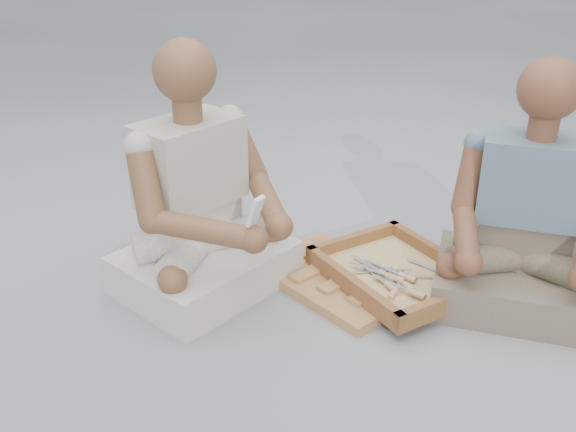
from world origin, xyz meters
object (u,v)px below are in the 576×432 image
Objects in this scene: craftsman at (201,210)px; companion at (525,229)px; carved_panel at (337,278)px; tool_tray at (396,273)px.

craftsman is 1.14m from companion.
companion is (0.58, 0.28, 0.27)m from carved_panel.
tool_tray is at bearing 26.95° from carved_panel.
companion reaches higher than carved_panel.
tool_tray is at bearing 5.78° from companion.
carved_panel is at bearing -153.05° from tool_tray.
carved_panel is 0.70m from companion.
tool_tray is 0.76m from craftsman.
carved_panel is 0.65× the size of craftsman.
carved_panel is 0.87× the size of tool_tray.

